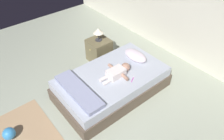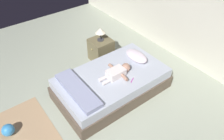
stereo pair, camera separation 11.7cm
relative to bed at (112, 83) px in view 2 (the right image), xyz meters
name	(u,v)px [view 2 (the right image)]	position (x,y,z in m)	size (l,w,h in m)	color
ground_plane	(68,127)	(0.20, -1.05, -0.22)	(8.00, 8.00, 0.00)	#A6AF9A
bed	(112,83)	(0.00, 0.00, 0.00)	(1.16, 2.02, 0.44)	brown
pillow	(136,56)	(-0.08, 0.65, 0.30)	(0.51, 0.28, 0.14)	silver
baby	(118,72)	(0.07, 0.07, 0.29)	(0.52, 0.62, 0.16)	silver
toothbrush	(132,80)	(0.33, 0.19, 0.23)	(0.08, 0.13, 0.02)	#B2329D
nightstand	(101,50)	(-0.97, 0.43, 0.04)	(0.44, 0.47, 0.51)	brown
lamp	(100,31)	(-0.97, 0.43, 0.51)	(0.21, 0.21, 0.29)	#333338
rug	(16,138)	(-0.11, -1.80, -0.21)	(1.31, 1.14, 0.01)	tan
toy_ball	(8,130)	(-0.24, -1.85, -0.11)	(0.19, 0.19, 0.19)	#378CD2
blanket	(77,90)	(0.00, -0.70, 0.26)	(1.05, 0.30, 0.07)	#8E94B5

